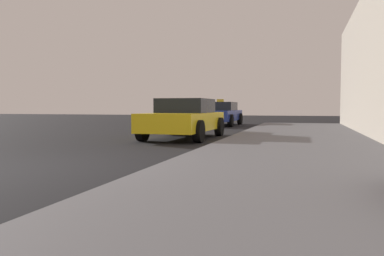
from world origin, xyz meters
TOP-DOWN VIEW (x-y plane):
  - ground_plane at (0.00, 0.00)m, footprint 80.00×80.00m
  - sidewalk at (4.00, 0.00)m, footprint 4.00×32.00m
  - car_yellow at (0.41, 6.54)m, footprint 1.93×4.17m
  - car_blue at (-0.36, 15.27)m, footprint 2.00×4.49m

SIDE VIEW (x-z plane):
  - ground_plane at x=0.00m, z-range 0.00..0.00m
  - sidewalk at x=4.00m, z-range 0.00..0.15m
  - car_yellow at x=0.41m, z-range 0.01..1.28m
  - car_blue at x=-0.36m, z-range -0.07..1.36m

